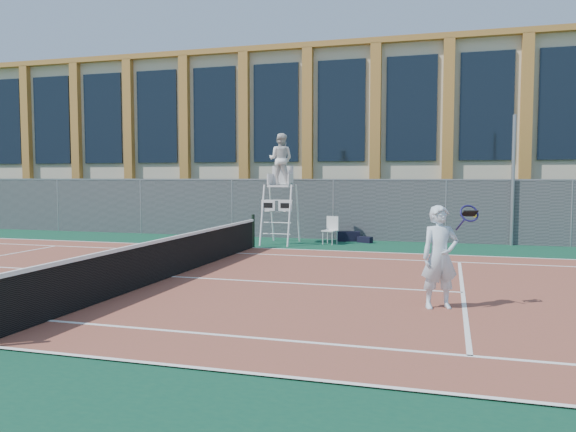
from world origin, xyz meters
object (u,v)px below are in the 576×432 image
(steel_pole, at_px, (513,181))
(plastic_chair, at_px, (331,228))
(umpire_chair, at_px, (281,162))
(tennis_player, at_px, (440,257))

(steel_pole, height_order, plastic_chair, steel_pole)
(umpire_chair, relative_size, plastic_chair, 4.04)
(steel_pole, relative_size, tennis_player, 2.43)
(steel_pole, bearing_deg, umpire_chair, -167.85)
(plastic_chair, bearing_deg, steel_pole, 12.79)
(umpire_chair, bearing_deg, plastic_chair, 9.93)
(steel_pole, distance_m, plastic_chair, 6.29)
(umpire_chair, xyz_separation_m, plastic_chair, (1.72, 0.30, -2.25))
(umpire_chair, relative_size, tennis_player, 2.14)
(umpire_chair, height_order, plastic_chair, umpire_chair)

